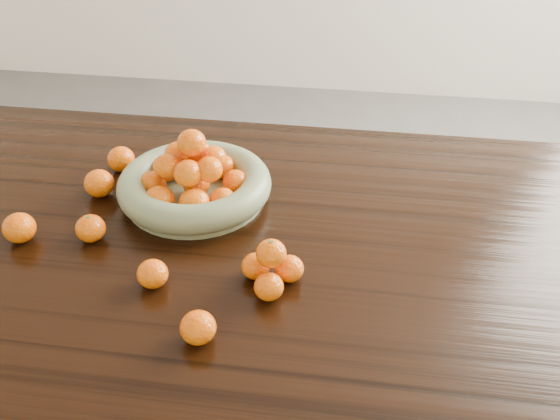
# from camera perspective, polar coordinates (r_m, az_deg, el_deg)

# --- Properties ---
(dining_table) EXTENTS (2.00, 1.00, 0.75)m
(dining_table) POSITION_cam_1_polar(r_m,az_deg,el_deg) (1.31, -0.43, -5.60)
(dining_table) COLOR black
(dining_table) RESTS_ON ground
(fruit_bowl) EXTENTS (0.33, 0.33, 0.17)m
(fruit_bowl) POSITION_cam_1_polar(r_m,az_deg,el_deg) (1.36, -7.87, 2.48)
(fruit_bowl) COLOR gray
(fruit_bowl) RESTS_ON dining_table
(orange_pyramid) EXTENTS (0.12, 0.11, 0.10)m
(orange_pyramid) POSITION_cam_1_polar(r_m,az_deg,el_deg) (1.12, -0.80, -5.36)
(orange_pyramid) COLOR orange
(orange_pyramid) RESTS_ON dining_table
(loose_orange_0) EXTENTS (0.06, 0.06, 0.06)m
(loose_orange_0) POSITION_cam_1_polar(r_m,az_deg,el_deg) (1.29, -16.94, -1.62)
(loose_orange_0) COLOR orange
(loose_orange_0) RESTS_ON dining_table
(loose_orange_1) EXTENTS (0.06, 0.06, 0.05)m
(loose_orange_1) POSITION_cam_1_polar(r_m,az_deg,el_deg) (1.15, -11.58, -5.74)
(loose_orange_1) COLOR orange
(loose_orange_1) RESTS_ON dining_table
(loose_orange_2) EXTENTS (0.06, 0.06, 0.06)m
(loose_orange_2) POSITION_cam_1_polar(r_m,az_deg,el_deg) (1.03, -7.50, -10.61)
(loose_orange_2) COLOR orange
(loose_orange_2) RESTS_ON dining_table
(loose_orange_3) EXTENTS (0.07, 0.07, 0.06)m
(loose_orange_3) POSITION_cam_1_polar(r_m,az_deg,el_deg) (1.42, -16.21, 2.36)
(loose_orange_3) COLOR orange
(loose_orange_3) RESTS_ON dining_table
(loose_orange_4) EXTENTS (0.06, 0.06, 0.06)m
(loose_orange_4) POSITION_cam_1_polar(r_m,az_deg,el_deg) (1.33, -22.73, -1.51)
(loose_orange_4) COLOR orange
(loose_orange_4) RESTS_ON dining_table
(loose_orange_5) EXTENTS (0.06, 0.06, 0.06)m
(loose_orange_5) POSITION_cam_1_polar(r_m,az_deg,el_deg) (1.51, -14.33, 4.53)
(loose_orange_5) COLOR orange
(loose_orange_5) RESTS_ON dining_table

